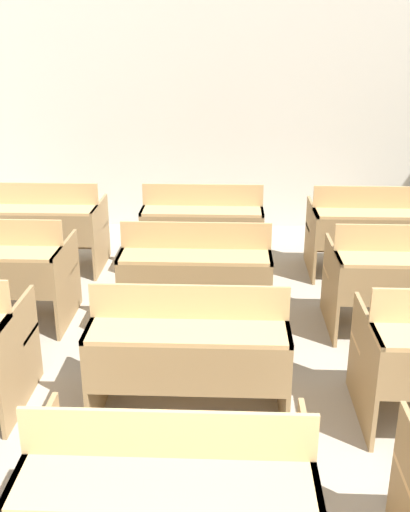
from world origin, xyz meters
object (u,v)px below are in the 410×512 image
(bench_back_left, at_px, (42,225))
(bench_back_center, at_px, (203,227))
(bench_third_center, at_px, (196,274))
(bench_back_right, at_px, (371,230))
(bench_second_center, at_px, (190,350))
(bench_third_right, at_px, (406,277))
(bench_front_center, at_px, (170,498))

(bench_back_left, xyz_separation_m, bench_back_center, (1.71, 0.01, 0.00))
(bench_third_center, xyz_separation_m, bench_back_right, (1.75, 1.30, 0.00))
(bench_second_center, distance_m, bench_third_right, 2.16)
(bench_front_center, bearing_deg, bench_third_center, 90.58)
(bench_third_right, distance_m, bench_back_left, 3.70)
(bench_front_center, relative_size, bench_second_center, 1.00)
(bench_third_center, distance_m, bench_third_right, 1.76)
(bench_third_right, xyz_separation_m, bench_back_center, (-1.76, 1.32, 0.00))
(bench_third_right, bearing_deg, bench_third_center, -179.99)
(bench_back_center, bearing_deg, bench_back_right, -0.65)
(bench_front_center, distance_m, bench_back_center, 3.92)
(bench_back_right, bearing_deg, bench_second_center, -123.55)
(bench_front_center, height_order, bench_back_center, same)
(bench_third_center, relative_size, bench_back_right, 1.00)
(bench_front_center, xyz_separation_m, bench_back_left, (-1.74, 3.91, 0.00))
(bench_front_center, relative_size, bench_third_center, 1.00)
(bench_front_center, height_order, bench_third_right, same)
(bench_front_center, xyz_separation_m, bench_third_center, (-0.03, 2.60, 0.00))
(bench_front_center, distance_m, bench_third_right, 3.13)
(bench_back_center, distance_m, bench_back_right, 1.75)
(bench_back_left, distance_m, bench_back_center, 1.71)
(bench_back_left, bearing_deg, bench_back_right, -0.10)
(bench_front_center, xyz_separation_m, bench_third_right, (1.73, 2.61, 0.00))
(bench_third_center, distance_m, bench_back_right, 2.18)
(bench_third_center, height_order, bench_back_center, same)
(bench_third_center, distance_m, bench_back_left, 2.15)
(bench_front_center, relative_size, bench_back_left, 1.00)
(bench_third_center, bearing_deg, bench_back_left, 142.70)
(bench_front_center, xyz_separation_m, bench_second_center, (0.00, 1.31, 0.00))
(bench_second_center, distance_m, bench_third_center, 1.30)
(bench_second_center, relative_size, bench_third_right, 1.00)
(bench_back_left, height_order, bench_back_center, same)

